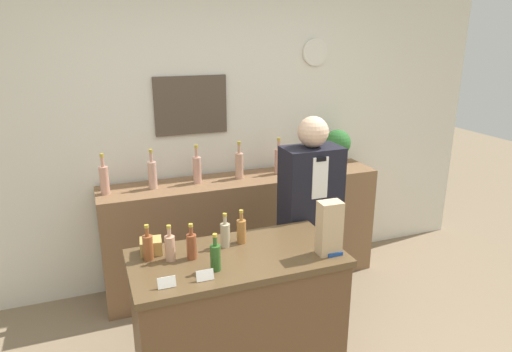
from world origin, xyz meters
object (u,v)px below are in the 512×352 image
(potted_plant, at_px, (337,146))
(tape_dispenser, at_px, (334,251))
(shopkeeper, at_px, (309,228))
(paper_bag, at_px, (329,228))

(potted_plant, distance_m, tape_dispenser, 1.66)
(potted_plant, xyz_separation_m, tape_dispenser, (-0.84, -1.42, -0.21))
(shopkeeper, bearing_deg, potted_plant, 49.86)
(shopkeeper, distance_m, tape_dispenser, 0.67)
(shopkeeper, xyz_separation_m, tape_dispenser, (-0.17, -0.63, 0.15))
(shopkeeper, bearing_deg, tape_dispenser, -105.13)
(potted_plant, distance_m, paper_bag, 1.65)
(tape_dispenser, bearing_deg, shopkeeper, 74.87)
(paper_bag, height_order, tape_dispenser, paper_bag)
(paper_bag, xyz_separation_m, tape_dispenser, (0.02, -0.02, -0.13))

